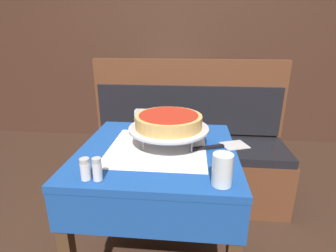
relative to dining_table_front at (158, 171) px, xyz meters
The scene contains 12 objects.
dining_table_front is the anchor object (origin of this frame).
dining_table_rear 1.62m from the dining_table_front, 92.87° to the left, with size 0.71×0.71×0.78m.
booth_bench 0.86m from the dining_table_front, 81.30° to the left, with size 1.52×0.50×1.09m.
back_wall_panel 2.17m from the dining_table_front, 90.00° to the left, with size 6.00×0.04×2.40m, color #3D2319.
pizza_pan_stand 0.21m from the dining_table_front, 28.84° to the left, with size 0.37×0.37×0.09m.
deep_dish_pizza 0.25m from the dining_table_front, 28.84° to the left, with size 0.31×0.31×0.06m.
pizza_server 0.33m from the dining_table_front, ahead, with size 0.28×0.15×0.01m.
water_glass_near 0.43m from the dining_table_front, 47.79° to the right, with size 0.07×0.07×0.12m.
salt_shaker 0.41m from the dining_table_front, 126.28° to the right, with size 0.04×0.04×0.08m.
pepper_shaker 0.38m from the dining_table_front, 120.40° to the right, with size 0.03×0.03×0.09m.
napkin_holder 0.37m from the dining_table_front, 110.79° to the left, with size 0.10×0.05×0.09m.
condiment_caddy 1.65m from the dining_table_front, 93.30° to the left, with size 0.14×0.14×0.15m.
Camera 1 is at (0.15, -1.10, 1.27)m, focal length 28.00 mm.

